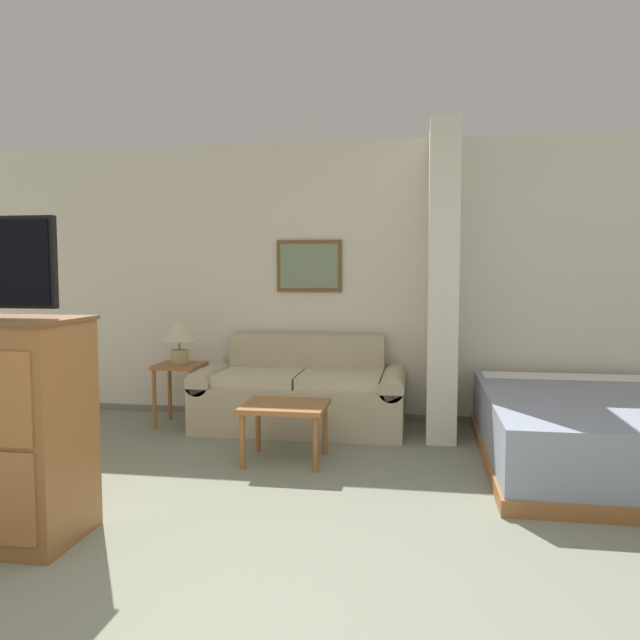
# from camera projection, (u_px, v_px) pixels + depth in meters

# --- Properties ---
(ground_plane) EXTENTS (20.00, 20.00, 0.00)m
(ground_plane) POSITION_uv_depth(u_px,v_px,m) (222.00, 635.00, 2.40)
(ground_plane) COLOR gray
(wall_back) EXTENTS (7.39, 0.16, 2.60)m
(wall_back) POSITION_uv_depth(u_px,v_px,m) (342.00, 282.00, 5.90)
(wall_back) COLOR silver
(wall_back) RESTS_ON ground_plane
(wall_partition_pillar) EXTENTS (0.24, 0.82, 2.60)m
(wall_partition_pillar) POSITION_uv_depth(u_px,v_px,m) (442.00, 283.00, 5.29)
(wall_partition_pillar) COLOR silver
(wall_partition_pillar) RESTS_ON ground_plane
(couch) EXTENTS (1.84, 0.84, 0.81)m
(couch) POSITION_uv_depth(u_px,v_px,m) (301.00, 395.00, 5.55)
(couch) COLOR #B7AD8E
(couch) RESTS_ON ground_plane
(coffee_table) EXTENTS (0.61, 0.51, 0.43)m
(coffee_table) POSITION_uv_depth(u_px,v_px,m) (285.00, 411.00, 4.57)
(coffee_table) COLOR #996033
(coffee_table) RESTS_ON ground_plane
(side_table) EXTENTS (0.41, 0.41, 0.56)m
(side_table) POSITION_uv_depth(u_px,v_px,m) (180.00, 375.00, 5.65)
(side_table) COLOR #996033
(side_table) RESTS_ON ground_plane
(table_lamp) EXTENTS (0.32, 0.32, 0.45)m
(table_lamp) POSITION_uv_depth(u_px,v_px,m) (179.00, 331.00, 5.61)
(table_lamp) COLOR tan
(table_lamp) RESTS_ON side_table
(bed) EXTENTS (1.56, 2.19, 0.50)m
(bed) POSITION_uv_depth(u_px,v_px,m) (594.00, 430.00, 4.49)
(bed) COLOR #996033
(bed) RESTS_ON ground_plane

